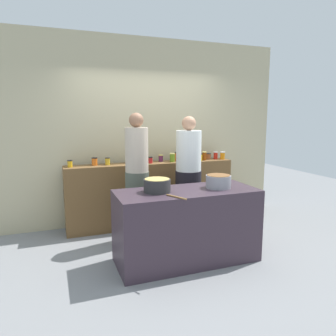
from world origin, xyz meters
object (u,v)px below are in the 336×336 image
at_px(preserve_jar_2, 108,161).
at_px(preserve_jar_14, 223,155).
at_px(preserve_jar_11, 204,156).
at_px(preserve_jar_7, 172,157).
at_px(preserve_jar_0, 70,164).
at_px(preserve_jar_6, 161,158).
at_px(preserve_jar_9, 185,156).
at_px(cooking_pot_left, 157,185).
at_px(preserve_jar_5, 150,160).
at_px(preserve_jar_3, 137,159).
at_px(preserve_jar_1, 95,161).
at_px(preserve_jar_12, 208,156).
at_px(cook_in_cap, 188,182).
at_px(preserve_jar_4, 143,159).
at_px(preserve_jar_8, 177,157).
at_px(preserve_jar_13, 216,155).
at_px(cooking_pot_center, 218,181).
at_px(wooden_spoon, 176,197).
at_px(preserve_jar_10, 200,157).
at_px(cook_with_tongs, 137,184).

bearing_deg(preserve_jar_2, preserve_jar_14, -1.64).
bearing_deg(preserve_jar_11, preserve_jar_7, 179.85).
distance_m(preserve_jar_0, preserve_jar_6, 1.43).
bearing_deg(preserve_jar_9, cooking_pot_left, -124.25).
xyz_separation_m(preserve_jar_5, preserve_jar_14, (1.30, 0.00, 0.02)).
bearing_deg(preserve_jar_9, preserve_jar_3, -175.02).
height_order(preserve_jar_1, preserve_jar_12, preserve_jar_1).
height_order(cooking_pot_left, cook_in_cap, cook_in_cap).
height_order(preserve_jar_4, preserve_jar_8, preserve_jar_8).
relative_size(preserve_jar_6, preserve_jar_13, 0.88).
bearing_deg(cooking_pot_center, preserve_jar_12, 66.88).
xyz_separation_m(preserve_jar_3, cooking_pot_center, (0.66, -1.41, -0.13)).
bearing_deg(preserve_jar_9, wooden_spoon, -116.16).
bearing_deg(preserve_jar_10, preserve_jar_11, 21.95).
xyz_separation_m(preserve_jar_9, preserve_jar_13, (0.56, -0.04, -0.01)).
bearing_deg(preserve_jar_0, preserve_jar_1, 8.27).
distance_m(preserve_jar_9, preserve_jar_11, 0.33).
bearing_deg(preserve_jar_9, cook_with_tongs, -147.73).
height_order(preserve_jar_3, preserve_jar_12, preserve_jar_3).
bearing_deg(cooking_pot_left, cook_with_tongs, 92.09).
bearing_deg(preserve_jar_13, cook_with_tongs, -159.25).
bearing_deg(preserve_jar_6, preserve_jar_3, -169.09).
bearing_deg(preserve_jar_13, preserve_jar_12, 170.68).
relative_size(preserve_jar_8, cook_in_cap, 0.08).
relative_size(preserve_jar_7, wooden_spoon, 0.50).
xyz_separation_m(preserve_jar_0, preserve_jar_12, (2.28, 0.06, 0.00)).
height_order(preserve_jar_2, preserve_jar_4, preserve_jar_4).
relative_size(preserve_jar_7, cook_with_tongs, 0.08).
distance_m(preserve_jar_3, preserve_jar_13, 1.41).
xyz_separation_m(preserve_jar_6, cook_with_tongs, (-0.57, -0.64, -0.25)).
bearing_deg(cooking_pot_center, preserve_jar_6, 98.80).
bearing_deg(preserve_jar_3, cook_with_tongs, -104.51).
distance_m(preserve_jar_0, preserve_jar_5, 1.21).
relative_size(preserve_jar_1, preserve_jar_7, 0.84).
relative_size(preserve_jar_3, cooking_pot_left, 0.46).
bearing_deg(preserve_jar_6, preserve_jar_8, -6.90).
height_order(wooden_spoon, cook_with_tongs, cook_with_tongs).
height_order(preserve_jar_3, preserve_jar_5, preserve_jar_3).
bearing_deg(preserve_jar_2, preserve_jar_10, -3.17).
bearing_deg(preserve_jar_10, preserve_jar_6, 167.62).
bearing_deg(preserve_jar_8, preserve_jar_10, -16.39).
relative_size(preserve_jar_5, cooking_pot_left, 0.32).
relative_size(preserve_jar_6, cooking_pot_center, 0.37).
xyz_separation_m(preserve_jar_8, preserve_jar_13, (0.71, -0.02, -0.01)).
bearing_deg(cook_in_cap, preserve_jar_4, 134.79).
relative_size(preserve_jar_4, cooking_pot_left, 0.44).
bearing_deg(preserve_jar_3, preserve_jar_2, 176.76).
distance_m(preserve_jar_4, preserve_jar_5, 0.12).
bearing_deg(cooking_pot_left, preserve_jar_2, 103.67).
bearing_deg(preserve_jar_5, preserve_jar_0, 178.70).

